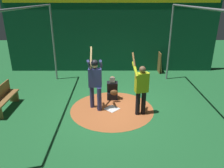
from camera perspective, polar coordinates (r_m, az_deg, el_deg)
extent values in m
plane|color=#216633|center=(7.73, 0.00, -6.56)|extent=(26.65, 26.65, 0.00)
cylinder|color=#B76033|center=(7.73, 0.00, -6.54)|extent=(2.91, 2.91, 0.01)
cube|color=white|center=(7.73, 0.00, -6.48)|extent=(0.59, 0.59, 0.01)
cylinder|color=navy|center=(7.48, -3.32, -4.00)|extent=(0.15, 0.15, 0.84)
cylinder|color=navy|center=(7.72, -5.24, -3.22)|extent=(0.15, 0.15, 0.84)
cube|color=navy|center=(7.31, -4.46, 1.63)|extent=(0.22, 0.44, 0.63)
cylinder|color=navy|center=(7.25, -2.94, 5.30)|extent=(0.51, 0.09, 0.40)
cylinder|color=navy|center=(7.28, -6.07, 5.27)|extent=(0.51, 0.09, 0.40)
sphere|color=tan|center=(7.17, -4.56, 4.94)|extent=(0.22, 0.22, 0.22)
sphere|color=black|center=(7.16, -4.57, 5.40)|extent=(0.24, 0.24, 0.24)
cylinder|color=tan|center=(7.35, -5.50, 6.58)|extent=(0.54, 0.06, 0.73)
cube|color=black|center=(8.46, 0.09, -2.88)|extent=(0.40, 0.40, 0.29)
cube|color=black|center=(8.28, 0.09, -0.74)|extent=(0.30, 0.40, 0.47)
sphere|color=#9E704C|center=(8.14, 0.09, 1.30)|extent=(0.22, 0.22, 0.22)
cube|color=gray|center=(8.05, 0.10, 1.06)|extent=(0.03, 0.19, 0.19)
ellipsoid|color=brown|center=(8.07, 0.53, -2.26)|extent=(0.12, 0.28, 0.22)
cylinder|color=black|center=(7.34, 8.22, -4.84)|extent=(0.15, 0.15, 0.81)
cylinder|color=black|center=(7.27, 6.76, -5.03)|extent=(0.15, 0.15, 0.81)
cube|color=#B6C41E|center=(7.02, 7.78, 0.39)|extent=(0.32, 0.46, 0.64)
cylinder|color=#B6C41E|center=(7.07, 9.32, 0.92)|extent=(0.09, 0.09, 0.54)
cylinder|color=#B6C41E|center=(6.89, 6.09, 3.87)|extent=(0.48, 0.20, 0.42)
sphere|color=brown|center=(6.87, 7.96, 3.79)|extent=(0.21, 0.21, 0.21)
cylinder|color=olive|center=(6.93, 5.90, 4.94)|extent=(0.46, 0.17, 0.74)
cube|color=#0F472D|center=(11.39, -0.09, 12.47)|extent=(0.20, 10.65, 3.67)
cube|color=yellow|center=(11.13, -0.10, 20.99)|extent=(0.03, 10.44, 0.20)
cylinder|color=gray|center=(10.41, -14.99, 10.02)|extent=(0.08, 0.08, 3.37)
cylinder|color=gray|center=(10.42, 14.83, 10.05)|extent=(0.08, 0.08, 3.37)
cylinder|color=gray|center=(7.30, -22.31, 17.89)|extent=(6.13, 0.07, 0.07)
cylinder|color=gray|center=(7.32, 22.25, 17.90)|extent=(6.13, 0.07, 0.07)
cube|color=olive|center=(11.70, 12.12, 5.65)|extent=(0.82, 0.04, 1.05)
cylinder|color=black|center=(12.02, 12.07, 5.69)|extent=(0.06, 0.18, 0.89)
cylinder|color=tan|center=(11.92, 12.17, 5.32)|extent=(0.06, 0.18, 0.80)
cylinder|color=olive|center=(11.80, 12.29, 5.25)|extent=(0.06, 0.13, 0.84)
cylinder|color=olive|center=(11.69, 12.42, 5.18)|extent=(0.06, 0.16, 0.88)
cylinder|color=tan|center=(11.58, 12.53, 4.91)|extent=(0.06, 0.17, 0.84)
cylinder|color=tan|center=(11.46, 12.67, 4.92)|extent=(0.06, 0.18, 0.91)
cube|color=olive|center=(8.37, -26.15, -3.40)|extent=(1.55, 0.36, 0.05)
cube|color=olive|center=(9.00, -24.22, -2.96)|extent=(0.08, 0.32, 0.40)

